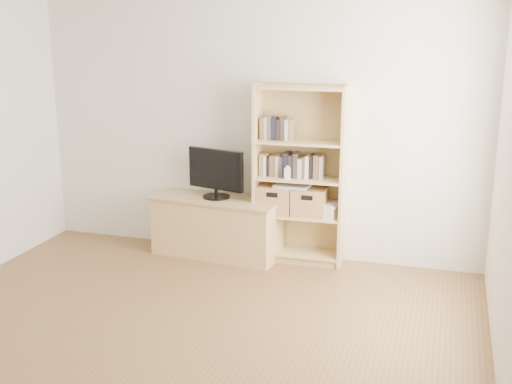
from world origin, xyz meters
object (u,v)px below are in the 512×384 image
at_px(laptop, 293,186).
at_px(baby_monitor, 287,174).
at_px(bookshelf, 299,176).
at_px(tv_stand, 217,228).
at_px(basket_right, 310,202).
at_px(basket_left, 276,199).
at_px(television, 216,174).

bearing_deg(laptop, baby_monitor, -107.70).
distance_m(bookshelf, laptop, 0.12).
xyz_separation_m(tv_stand, laptop, (0.76, 0.06, 0.48)).
relative_size(baby_monitor, basket_right, 0.33).
bearing_deg(tv_stand, bookshelf, 11.29).
distance_m(tv_stand, basket_left, 0.68).
bearing_deg(baby_monitor, television, 176.77).
xyz_separation_m(television, basket_left, (0.59, 0.07, -0.23)).
height_order(basket_right, laptop, laptop).
xyz_separation_m(baby_monitor, basket_right, (0.20, 0.10, -0.29)).
xyz_separation_m(television, baby_monitor, (0.73, -0.02, 0.06)).
xyz_separation_m(tv_stand, baby_monitor, (0.73, -0.02, 0.61)).
bearing_deg(laptop, tv_stand, -170.35).
height_order(tv_stand, television, television).
relative_size(tv_stand, baby_monitor, 11.63).
bearing_deg(bookshelf, television, -176.05).
bearing_deg(tv_stand, basket_right, 10.54).
distance_m(bookshelf, basket_right, 0.27).
relative_size(television, basket_left, 1.87).
distance_m(tv_stand, laptop, 0.90).
distance_m(tv_stand, basket_right, 0.99).
distance_m(television, laptop, 0.77).
xyz_separation_m(tv_stand, basket_left, (0.59, 0.07, 0.33)).
distance_m(television, basket_right, 0.96).
bearing_deg(basket_right, bookshelf, 178.11).
xyz_separation_m(bookshelf, basket_right, (0.11, -0.00, -0.25)).
distance_m(basket_right, laptop, 0.23).
relative_size(television, basket_right, 1.91).
bearing_deg(television, laptop, 19.39).
xyz_separation_m(tv_stand, basket_right, (0.93, 0.08, 0.33)).
distance_m(bookshelf, baby_monitor, 0.14).
distance_m(television, baby_monitor, 0.73).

